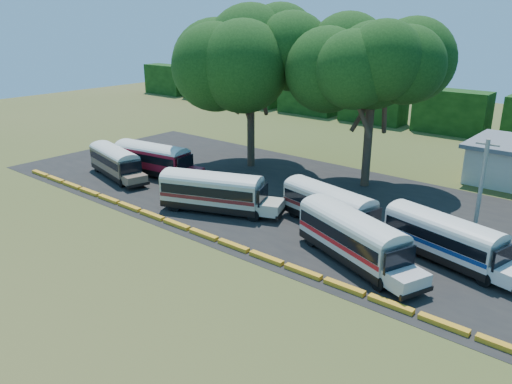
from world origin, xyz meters
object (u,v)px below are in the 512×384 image
Objects in this scene: tree_west at (251,50)px; bus_beige at (115,160)px; bus_red at (154,157)px; bus_white_red at (353,235)px; bus_cream_west at (214,190)px.

bus_beige is at bearing -123.57° from tree_west.
bus_red is 25.63m from bus_white_red.
bus_cream_west is at bearing -62.31° from tree_west.
bus_cream_west is 1.00× the size of bus_white_red.
bus_white_red is 25.98m from tree_west.
bus_cream_west is (11.90, -3.37, 0.01)m from bus_red.
bus_white_red reaches higher than bus_cream_west.
bus_red is 0.61× the size of tree_west.
tree_west reaches higher than bus_red.
bus_beige is at bearing 156.70° from bus_cream_west.
bus_red reaches higher than bus_beige.
bus_white_red is 0.62× the size of tree_west.
bus_cream_west is at bearing -161.22° from bus_white_red.
bus_white_red reaches higher than bus_red.
bus_cream_west is 17.42m from tree_west.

